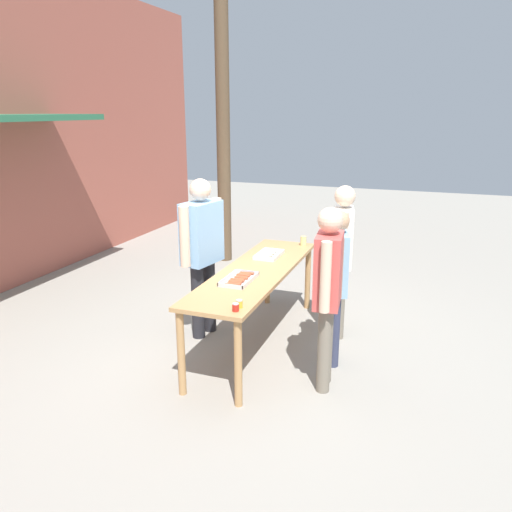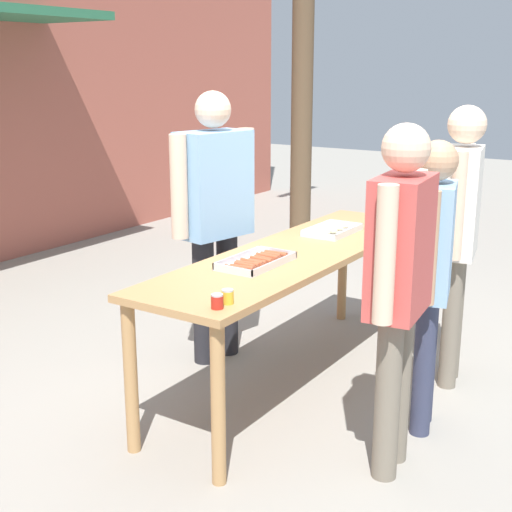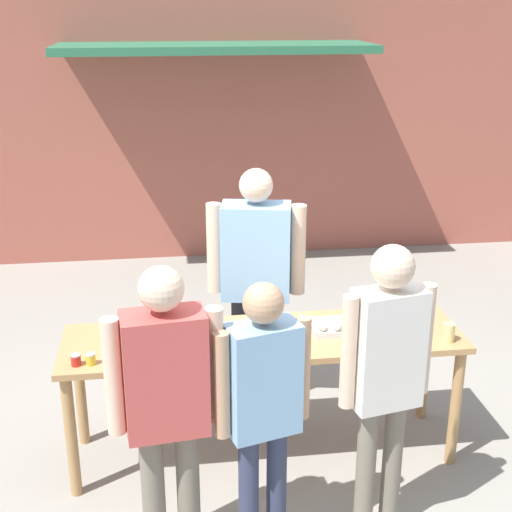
{
  "view_description": "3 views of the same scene",
  "coord_description": "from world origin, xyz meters",
  "px_view_note": "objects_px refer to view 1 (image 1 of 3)",
  "views": [
    {
      "loc": [
        -4.75,
        -1.73,
        2.49
      ],
      "look_at": [
        0.0,
        0.0,
        1.01
      ],
      "focal_mm": 35.0,
      "sensor_mm": 36.0,
      "label": 1
    },
    {
      "loc": [
        -3.64,
        -2.08,
        1.94
      ],
      "look_at": [
        -0.41,
        0.03,
        0.91
      ],
      "focal_mm": 50.0,
      "sensor_mm": 36.0,
      "label": 2
    },
    {
      "loc": [
        -0.59,
        -4.01,
        2.87
      ],
      "look_at": [
        0.04,
        0.65,
        1.16
      ],
      "focal_mm": 50.0,
      "sensor_mm": 36.0,
      "label": 3
    }
  ],
  "objects_px": {
    "person_customer_with_cup": "(343,247)",
    "person_customer_holding_hotdog": "(328,283)",
    "condiment_jar_ketchup": "(239,304)",
    "beer_cup": "(303,241)",
    "person_customer_waiting_in_line": "(336,274)",
    "food_tray_buns": "(269,255)",
    "utility_pole": "(221,37)",
    "food_tray_sausages": "(239,280)",
    "condiment_jar_mustard": "(236,307)",
    "person_server_behind_table": "(202,245)"
  },
  "relations": [
    {
      "from": "food_tray_buns",
      "to": "person_server_behind_table",
      "type": "distance_m",
      "value": 0.8
    },
    {
      "from": "beer_cup",
      "to": "person_server_behind_table",
      "type": "height_order",
      "value": "person_server_behind_table"
    },
    {
      "from": "beer_cup",
      "to": "person_customer_waiting_in_line",
      "type": "bearing_deg",
      "value": -152.24
    },
    {
      "from": "person_customer_holding_hotdog",
      "to": "person_customer_with_cup",
      "type": "height_order",
      "value": "person_customer_with_cup"
    },
    {
      "from": "condiment_jar_mustard",
      "to": "condiment_jar_ketchup",
      "type": "relative_size",
      "value": 1.0
    },
    {
      "from": "person_server_behind_table",
      "to": "person_customer_waiting_in_line",
      "type": "relative_size",
      "value": 1.13
    },
    {
      "from": "food_tray_sausages",
      "to": "person_customer_holding_hotdog",
      "type": "distance_m",
      "value": 0.96
    },
    {
      "from": "person_customer_holding_hotdog",
      "to": "person_customer_with_cup",
      "type": "distance_m",
      "value": 1.15
    },
    {
      "from": "food_tray_sausages",
      "to": "person_customer_with_cup",
      "type": "bearing_deg",
      "value": -41.96
    },
    {
      "from": "beer_cup",
      "to": "person_server_behind_table",
      "type": "bearing_deg",
      "value": 141.4
    },
    {
      "from": "person_customer_waiting_in_line",
      "to": "utility_pole",
      "type": "relative_size",
      "value": 0.23
    },
    {
      "from": "person_customer_holding_hotdog",
      "to": "utility_pole",
      "type": "bearing_deg",
      "value": -150.88
    },
    {
      "from": "food_tray_buns",
      "to": "beer_cup",
      "type": "distance_m",
      "value": 0.66
    },
    {
      "from": "food_tray_buns",
      "to": "condiment_jar_ketchup",
      "type": "relative_size",
      "value": 6.04
    },
    {
      "from": "food_tray_sausages",
      "to": "person_server_behind_table",
      "type": "distance_m",
      "value": 0.79
    },
    {
      "from": "beer_cup",
      "to": "condiment_jar_ketchup",
      "type": "bearing_deg",
      "value": -179.79
    },
    {
      "from": "utility_pole",
      "to": "person_customer_waiting_in_line",
      "type": "bearing_deg",
      "value": -140.31
    },
    {
      "from": "food_tray_sausages",
      "to": "condiment_jar_ketchup",
      "type": "distance_m",
      "value": 0.69
    },
    {
      "from": "beer_cup",
      "to": "person_customer_holding_hotdog",
      "type": "xyz_separation_m",
      "value": [
        -1.75,
        -0.68,
        0.1
      ]
    },
    {
      "from": "food_tray_sausages",
      "to": "person_customer_holding_hotdog",
      "type": "bearing_deg",
      "value": -102.5
    },
    {
      "from": "food_tray_sausages",
      "to": "person_customer_waiting_in_line",
      "type": "height_order",
      "value": "person_customer_waiting_in_line"
    },
    {
      "from": "food_tray_sausages",
      "to": "utility_pole",
      "type": "xyz_separation_m",
      "value": [
        3.29,
        1.58,
        2.7
      ]
    },
    {
      "from": "food_tray_sausages",
      "to": "condiment_jar_mustard",
      "type": "distance_m",
      "value": 0.77
    },
    {
      "from": "food_tray_buns",
      "to": "person_server_behind_table",
      "type": "height_order",
      "value": "person_server_behind_table"
    },
    {
      "from": "condiment_jar_ketchup",
      "to": "person_customer_holding_hotdog",
      "type": "distance_m",
      "value": 0.81
    },
    {
      "from": "food_tray_buns",
      "to": "person_customer_holding_hotdog",
      "type": "height_order",
      "value": "person_customer_holding_hotdog"
    },
    {
      "from": "person_customer_holding_hotdog",
      "to": "utility_pole",
      "type": "relative_size",
      "value": 0.24
    },
    {
      "from": "condiment_jar_ketchup",
      "to": "beer_cup",
      "type": "xyz_separation_m",
      "value": [
        2.18,
        0.01,
        0.03
      ]
    },
    {
      "from": "condiment_jar_ketchup",
      "to": "person_customer_with_cup",
      "type": "xyz_separation_m",
      "value": [
        1.58,
        -0.59,
        0.15
      ]
    },
    {
      "from": "food_tray_sausages",
      "to": "person_customer_waiting_in_line",
      "type": "relative_size",
      "value": 0.3
    },
    {
      "from": "person_customer_waiting_in_line",
      "to": "person_customer_holding_hotdog",
      "type": "bearing_deg",
      "value": -13.44
    },
    {
      "from": "person_customer_with_cup",
      "to": "food_tray_buns",
      "type": "bearing_deg",
      "value": -100.84
    },
    {
      "from": "beer_cup",
      "to": "person_customer_holding_hotdog",
      "type": "distance_m",
      "value": 1.88
    },
    {
      "from": "condiment_jar_mustard",
      "to": "person_customer_waiting_in_line",
      "type": "relative_size",
      "value": 0.04
    },
    {
      "from": "person_customer_with_cup",
      "to": "person_customer_holding_hotdog",
      "type": "bearing_deg",
      "value": -7.62
    },
    {
      "from": "beer_cup",
      "to": "person_customer_waiting_in_line",
      "type": "height_order",
      "value": "person_customer_waiting_in_line"
    },
    {
      "from": "condiment_jar_mustard",
      "to": "condiment_jar_ketchup",
      "type": "xyz_separation_m",
      "value": [
        0.08,
        0.0,
        0.0
      ]
    },
    {
      "from": "condiment_jar_ketchup",
      "to": "utility_pole",
      "type": "xyz_separation_m",
      "value": [
        3.93,
        1.84,
        2.68
      ]
    },
    {
      "from": "condiment_jar_ketchup",
      "to": "person_customer_waiting_in_line",
      "type": "distance_m",
      "value": 1.13
    },
    {
      "from": "condiment_jar_mustard",
      "to": "condiment_jar_ketchup",
      "type": "height_order",
      "value": "same"
    },
    {
      "from": "condiment_jar_ketchup",
      "to": "person_customer_waiting_in_line",
      "type": "bearing_deg",
      "value": -35.46
    },
    {
      "from": "food_tray_sausages",
      "to": "condiment_jar_ketchup",
      "type": "relative_size",
      "value": 6.76
    },
    {
      "from": "person_customer_holding_hotdog",
      "to": "person_customer_waiting_in_line",
      "type": "relative_size",
      "value": 1.07
    },
    {
      "from": "beer_cup",
      "to": "person_customer_holding_hotdog",
      "type": "bearing_deg",
      "value": -158.72
    },
    {
      "from": "condiment_jar_ketchup",
      "to": "person_customer_holding_hotdog",
      "type": "bearing_deg",
      "value": -57.28
    },
    {
      "from": "condiment_jar_mustard",
      "to": "utility_pole",
      "type": "height_order",
      "value": "utility_pole"
    },
    {
      "from": "utility_pole",
      "to": "condiment_jar_mustard",
      "type": "bearing_deg",
      "value": -155.32
    },
    {
      "from": "person_customer_holding_hotdog",
      "to": "utility_pole",
      "type": "xyz_separation_m",
      "value": [
        3.5,
        2.52,
        2.56
      ]
    },
    {
      "from": "condiment_jar_ketchup",
      "to": "food_tray_sausages",
      "type": "bearing_deg",
      "value": 22.08
    },
    {
      "from": "utility_pole",
      "to": "beer_cup",
      "type": "bearing_deg",
      "value": -133.65
    }
  ]
}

